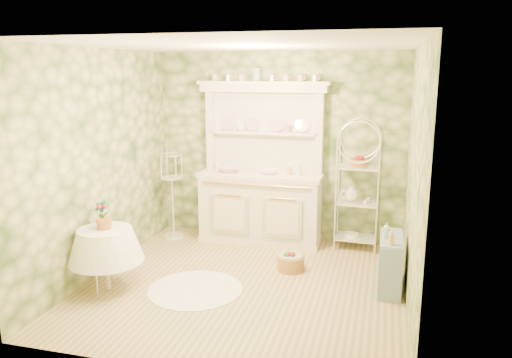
% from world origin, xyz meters
% --- Properties ---
extents(floor, '(3.60, 3.60, 0.00)m').
position_xyz_m(floor, '(0.00, 0.00, 0.00)').
color(floor, tan).
rests_on(floor, ground).
extents(ceiling, '(3.60, 3.60, 0.00)m').
position_xyz_m(ceiling, '(0.00, 0.00, 2.70)').
color(ceiling, white).
rests_on(ceiling, floor).
extents(wall_left, '(3.60, 3.60, 0.00)m').
position_xyz_m(wall_left, '(-1.80, 0.00, 1.35)').
color(wall_left, beige).
rests_on(wall_left, floor).
extents(wall_right, '(3.60, 3.60, 0.00)m').
position_xyz_m(wall_right, '(1.80, 0.00, 1.35)').
color(wall_right, beige).
rests_on(wall_right, floor).
extents(wall_back, '(3.60, 3.60, 0.00)m').
position_xyz_m(wall_back, '(0.00, 1.80, 1.35)').
color(wall_back, beige).
rests_on(wall_back, floor).
extents(wall_front, '(3.60, 3.60, 0.00)m').
position_xyz_m(wall_front, '(0.00, -1.80, 1.35)').
color(wall_front, beige).
rests_on(wall_front, floor).
extents(kitchen_dresser, '(1.87, 0.61, 2.29)m').
position_xyz_m(kitchen_dresser, '(-0.20, 1.52, 1.15)').
color(kitchen_dresser, white).
rests_on(kitchen_dresser, floor).
extents(bakers_rack, '(0.55, 0.41, 1.70)m').
position_xyz_m(bakers_rack, '(1.16, 1.57, 0.85)').
color(bakers_rack, white).
rests_on(bakers_rack, floor).
extents(side_shelf, '(0.25, 0.67, 0.57)m').
position_xyz_m(side_shelf, '(1.62, 0.31, 0.29)').
color(side_shelf, '#8097BB').
rests_on(side_shelf, floor).
extents(round_table, '(0.75, 0.75, 0.74)m').
position_xyz_m(round_table, '(-1.47, -0.52, 0.37)').
color(round_table, white).
rests_on(round_table, floor).
extents(cafe_chair, '(0.45, 0.45, 0.82)m').
position_xyz_m(cafe_chair, '(-1.68, -0.51, 0.41)').
color(cafe_chair, white).
rests_on(cafe_chair, floor).
extents(birdcage_stand, '(0.35, 0.35, 1.34)m').
position_xyz_m(birdcage_stand, '(-1.49, 1.34, 0.67)').
color(birdcage_stand, white).
rests_on(birdcage_stand, floor).
extents(floor_basket, '(0.41, 0.41, 0.21)m').
position_xyz_m(floor_basket, '(0.43, 0.55, 0.11)').
color(floor_basket, '#AF7B42').
rests_on(floor_basket, floor).
extents(lace_rug, '(1.22, 1.22, 0.01)m').
position_xyz_m(lace_rug, '(-0.51, -0.29, 0.00)').
color(lace_rug, white).
rests_on(lace_rug, floor).
extents(bowl_floral, '(0.35, 0.35, 0.07)m').
position_xyz_m(bowl_floral, '(-0.65, 1.47, 1.02)').
color(bowl_floral, white).
rests_on(bowl_floral, kitchen_dresser).
extents(bowl_white, '(0.27, 0.27, 0.08)m').
position_xyz_m(bowl_white, '(-0.07, 1.48, 1.02)').
color(bowl_white, white).
rests_on(bowl_white, kitchen_dresser).
extents(cup_left, '(0.14, 0.14, 0.10)m').
position_xyz_m(cup_left, '(-0.54, 1.68, 1.61)').
color(cup_left, white).
rests_on(cup_left, kitchen_dresser).
extents(cup_right, '(0.11, 0.11, 0.10)m').
position_xyz_m(cup_right, '(0.14, 1.68, 1.61)').
color(cup_right, white).
rests_on(cup_right, kitchen_dresser).
extents(potted_geranium, '(0.17, 0.12, 0.32)m').
position_xyz_m(potted_geranium, '(-1.51, -0.49, 0.85)').
color(potted_geranium, '#3F7238').
rests_on(potted_geranium, round_table).
extents(bottle_amber, '(0.07, 0.07, 0.16)m').
position_xyz_m(bottle_amber, '(1.61, 0.05, 0.68)').
color(bottle_amber, gold).
rests_on(bottle_amber, side_shelf).
extents(bottle_blue, '(0.05, 0.05, 0.10)m').
position_xyz_m(bottle_blue, '(1.56, 0.26, 0.65)').
color(bottle_blue, '#91B4C3').
rests_on(bottle_blue, side_shelf).
extents(bottle_glass, '(0.07, 0.07, 0.09)m').
position_xyz_m(bottle_glass, '(1.56, 0.55, 0.65)').
color(bottle_glass, silver).
rests_on(bottle_glass, side_shelf).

